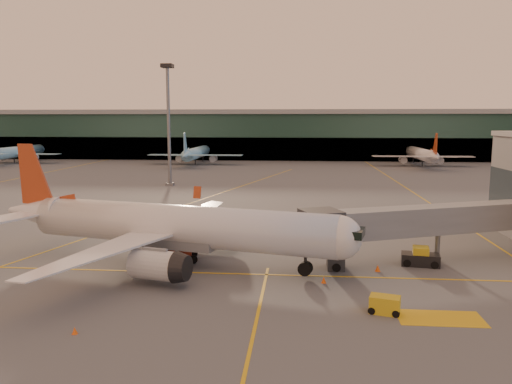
# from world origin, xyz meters

# --- Properties ---
(ground) EXTENTS (600.00, 600.00, 0.00)m
(ground) POSITION_xyz_m (0.00, 0.00, 0.00)
(ground) COLOR #4C4F54
(ground) RESTS_ON ground
(taxi_markings) EXTENTS (100.12, 173.00, 0.01)m
(taxi_markings) POSITION_xyz_m (-7.32, 44.49, 0.01)
(taxi_markings) COLOR gold
(taxi_markings) RESTS_ON ground
(terminal) EXTENTS (400.00, 20.00, 17.60)m
(terminal) POSITION_xyz_m (0.00, 141.79, 8.76)
(terminal) COLOR #19382D
(terminal) RESTS_ON ground
(mast_west_near) EXTENTS (2.40, 2.40, 25.60)m
(mast_west_near) POSITION_xyz_m (-20.00, 66.00, 14.86)
(mast_west_near) COLOR slate
(mast_west_near) RESTS_ON ground
(distant_aircraft_row) EXTENTS (290.00, 34.00, 13.00)m
(distant_aircraft_row) POSITION_xyz_m (-21.00, 118.00, 0.00)
(distant_aircraft_row) COLOR #8AC9E7
(distant_aircraft_row) RESTS_ON ground
(main_airplane) EXTENTS (37.65, 34.29, 11.50)m
(main_airplane) POSITION_xyz_m (-4.77, 7.55, 3.74)
(main_airplane) COLOR silver
(main_airplane) RESTS_ON ground
(jet_bridge) EXTENTS (28.49, 13.70, 5.75)m
(jet_bridge) POSITION_xyz_m (23.06, 11.67, 3.99)
(jet_bridge) COLOR slate
(jet_bridge) RESTS_ON ground
(catering_truck) EXTENTS (5.62, 3.28, 4.09)m
(catering_truck) POSITION_xyz_m (-4.43, 8.66, 2.32)
(catering_truck) COLOR #A82E18
(catering_truck) RESTS_ON ground
(gpu_cart) EXTENTS (2.47, 1.86, 1.28)m
(gpu_cart) POSITION_xyz_m (14.21, -3.39, 0.63)
(gpu_cart) COLOR gold
(gpu_cart) RESTS_ON ground
(pushback_tug) EXTENTS (3.82, 2.48, 1.83)m
(pushback_tug) POSITION_xyz_m (19.68, 9.26, 0.74)
(pushback_tug) COLOR black
(pushback_tug) RESTS_ON ground
(cone_nose) EXTENTS (0.49, 0.49, 0.62)m
(cone_nose) POSITION_xyz_m (15.27, 6.94, 0.30)
(cone_nose) COLOR #FF5B0D
(cone_nose) RESTS_ON ground
(cone_wing_right) EXTENTS (0.38, 0.38, 0.48)m
(cone_wing_right) POSITION_xyz_m (-6.75, -8.83, 0.23)
(cone_wing_right) COLOR #FF5B0D
(cone_wing_right) RESTS_ON ground
(cone_wing_left) EXTENTS (0.43, 0.43, 0.54)m
(cone_wing_left) POSITION_xyz_m (-6.70, 23.62, 0.26)
(cone_wing_left) COLOR #FF5B0D
(cone_wing_left) RESTS_ON ground
(cone_fwd) EXTENTS (0.42, 0.42, 0.54)m
(cone_fwd) POSITION_xyz_m (10.10, 3.12, 0.26)
(cone_fwd) COLOR #FF5B0D
(cone_fwd) RESTS_ON ground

